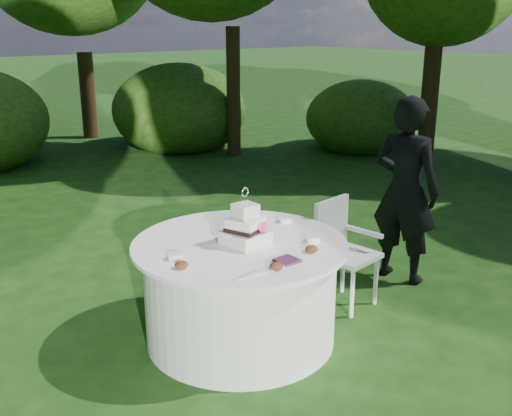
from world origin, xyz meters
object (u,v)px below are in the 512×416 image
Objects in this scene: table at (240,291)px; cake at (246,229)px; guest at (405,190)px; chair at (341,244)px; napkins at (287,260)px.

cake reaches higher than table.
guest is at bearing -1.53° from table.
table is at bearing 177.92° from chair.
guest reaches higher than chair.
napkins is at bearing 90.82° from guest.
table is (-1.83, 0.05, -0.46)m from guest.
napkins is 0.08× the size of guest.
napkins is 0.45m from cake.
napkins is 0.09× the size of table.
guest reaches higher than table.
napkins is 0.62m from table.
guest is 1.90× the size of chair.
chair is at bearing -2.08° from table.
cake is (-0.00, 0.44, 0.10)m from napkins.
cake is at bearing 77.27° from guest.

